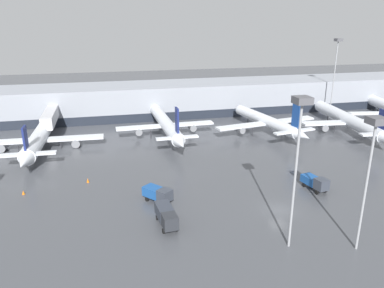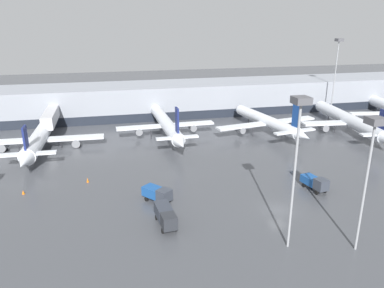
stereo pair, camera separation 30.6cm
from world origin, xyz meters
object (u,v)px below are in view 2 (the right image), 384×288
(parked_jet_1, at_px, (268,121))
(traffic_cone_1, at_px, (23,192))
(parked_jet_2, at_px, (40,137))
(parked_jet_4, at_px, (349,120))
(traffic_cone_2, at_px, (88,180))
(apron_light_mast_6, at_px, (337,57))
(parked_jet_0, at_px, (166,123))
(service_truck_1, at_px, (165,215))
(service_truck_0, at_px, (315,182))
(apron_light_mast_1, at_px, (372,147))
(apron_light_mast_2, at_px, (298,132))
(service_truck_3, at_px, (157,193))

(parked_jet_1, bearing_deg, traffic_cone_1, 102.97)
(parked_jet_2, bearing_deg, parked_jet_4, -90.99)
(traffic_cone_2, xyz_separation_m, apron_light_mast_6, (67.83, 32.97, 16.38))
(parked_jet_0, relative_size, service_truck_1, 6.01)
(parked_jet_2, xyz_separation_m, service_truck_0, (47.25, -32.32, -1.10))
(traffic_cone_1, height_order, traffic_cone_2, traffic_cone_2)
(parked_jet_2, bearing_deg, apron_light_mast_1, -136.44)
(parked_jet_4, bearing_deg, traffic_cone_1, 110.94)
(parked_jet_0, xyz_separation_m, service_truck_0, (19.22, -34.57, -1.91))
(service_truck_0, relative_size, apron_light_mast_1, 0.31)
(service_truck_0, xyz_separation_m, apron_light_mast_2, (-11.72, -13.80, 13.43))
(parked_jet_0, distance_m, service_truck_0, 39.60)
(parked_jet_1, relative_size, traffic_cone_2, 40.24)
(apron_light_mast_2, bearing_deg, parked_jet_1, 69.32)
(parked_jet_4, bearing_deg, traffic_cone_2, 111.14)
(service_truck_3, bearing_deg, parked_jet_0, 129.68)
(traffic_cone_1, bearing_deg, apron_light_mast_1, -30.72)
(parked_jet_0, xyz_separation_m, service_truck_1, (-6.52, -39.96, -1.79))
(service_truck_3, xyz_separation_m, apron_light_mast_2, (14.16, -15.50, 13.39))
(parked_jet_0, xyz_separation_m, traffic_cone_1, (-27.46, -25.36, -3.00))
(service_truck_3, bearing_deg, apron_light_mast_6, 88.11)
(traffic_cone_2, bearing_deg, apron_light_mast_1, -40.37)
(apron_light_mast_6, bearing_deg, service_truck_1, -138.67)
(parked_jet_4, distance_m, service_truck_0, 38.82)
(parked_jet_4, relative_size, apron_light_mast_6, 1.76)
(parked_jet_2, bearing_deg, traffic_cone_2, -151.13)
(traffic_cone_1, distance_m, apron_light_mast_6, 87.07)
(parked_jet_4, relative_size, traffic_cone_2, 49.25)
(parked_jet_2, height_order, parked_jet_4, parked_jet_4)
(service_truck_3, bearing_deg, traffic_cone_2, -171.54)
(apron_light_mast_2, bearing_deg, service_truck_3, 132.42)
(parked_jet_4, xyz_separation_m, apron_light_mast_6, (5.13, 15.86, 13.88))
(apron_light_mast_2, relative_size, apron_light_mast_6, 0.87)
(traffic_cone_1, distance_m, traffic_cone_2, 10.29)
(service_truck_0, bearing_deg, service_truck_3, -104.59)
(parked_jet_2, distance_m, apron_light_mast_1, 66.00)
(service_truck_0, bearing_deg, traffic_cone_2, -118.46)
(apron_light_mast_6, bearing_deg, apron_light_mast_2, -126.26)
(service_truck_0, bearing_deg, apron_light_mast_6, 134.28)
(parked_jet_1, xyz_separation_m, service_truck_0, (-5.38, -31.51, -1.74))
(apron_light_mast_2, height_order, apron_light_mast_6, apron_light_mast_6)
(traffic_cone_1, xyz_separation_m, apron_light_mast_2, (34.96, -23.01, 14.52))
(parked_jet_1, distance_m, parked_jet_4, 20.81)
(parked_jet_2, height_order, apron_light_mast_1, apron_light_mast_1)
(parked_jet_1, relative_size, service_truck_3, 6.28)
(parked_jet_4, bearing_deg, parked_jet_2, 93.11)
(parked_jet_4, height_order, service_truck_1, parked_jet_4)
(service_truck_1, height_order, traffic_cone_2, service_truck_1)
(service_truck_1, relative_size, apron_light_mast_1, 0.36)
(parked_jet_0, xyz_separation_m, apron_light_mast_1, (15.35, -50.79, 10.03))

